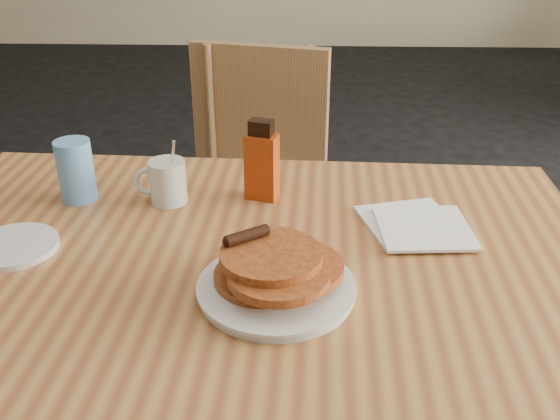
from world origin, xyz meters
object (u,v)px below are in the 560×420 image
object	(u,v)px
blue_tumbler	(76,171)
chair_main_far	(258,177)
main_table	(242,272)
syrup_bottle	(262,163)
pancake_plate	(276,278)
coffee_mug	(167,181)

from	to	relation	value
blue_tumbler	chair_main_far	bearing A→B (deg)	58.59
main_table	syrup_bottle	distance (m)	0.26
pancake_plate	blue_tumbler	bearing A→B (deg)	142.33
chair_main_far	coffee_mug	size ratio (longest dim) A/B	6.54
chair_main_far	syrup_bottle	distance (m)	0.60
main_table	pancake_plate	size ratio (longest dim) A/B	5.34
pancake_plate	syrup_bottle	world-z (taller)	syrup_bottle
blue_tumbler	pancake_plate	bearing A→B (deg)	-37.67
syrup_bottle	chair_main_far	bearing A→B (deg)	110.58
main_table	coffee_mug	size ratio (longest dim) A/B	9.68
pancake_plate	blue_tumbler	world-z (taller)	blue_tumbler
chair_main_far	pancake_plate	size ratio (longest dim) A/B	3.61
main_table	chair_main_far	distance (m)	0.78
main_table	syrup_bottle	size ratio (longest dim) A/B	8.03
coffee_mug	blue_tumbler	xyz separation A→B (m)	(-0.19, 0.00, 0.02)
main_table	blue_tumbler	world-z (taller)	blue_tumbler
main_table	syrup_bottle	xyz separation A→B (m)	(0.02, 0.23, 0.12)
main_table	pancake_plate	distance (m)	0.15
pancake_plate	syrup_bottle	distance (m)	0.35
coffee_mug	chair_main_far	bearing A→B (deg)	69.98
pancake_plate	coffee_mug	distance (m)	0.40
chair_main_far	blue_tumbler	world-z (taller)	chair_main_far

